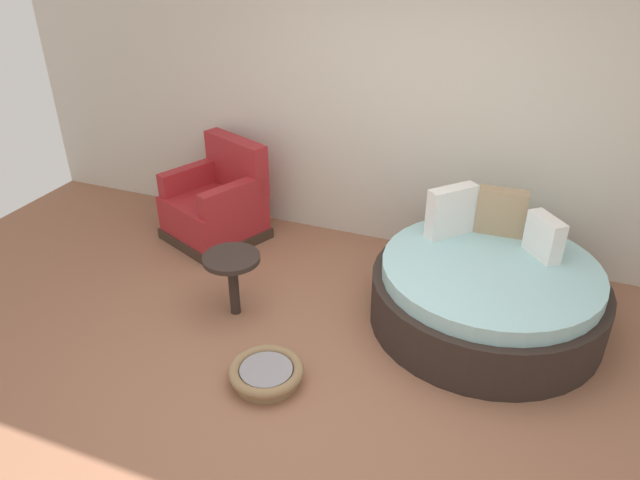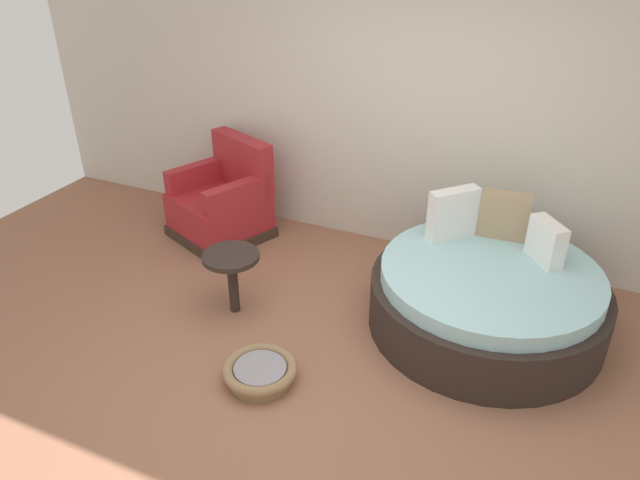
{
  "view_description": "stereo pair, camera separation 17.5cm",
  "coord_description": "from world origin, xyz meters",
  "px_view_note": "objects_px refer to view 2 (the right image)",
  "views": [
    {
      "loc": [
        1.1,
        -2.81,
        2.82
      ],
      "look_at": [
        -0.38,
        0.93,
        0.55
      ],
      "focal_mm": 33.13,
      "sensor_mm": 36.0,
      "label": 1
    },
    {
      "loc": [
        1.27,
        -2.74,
        2.82
      ],
      "look_at": [
        -0.38,
        0.93,
        0.55
      ],
      "focal_mm": 33.13,
      "sensor_mm": 36.0,
      "label": 2
    }
  ],
  "objects_px": {
    "round_daybed": "(487,296)",
    "side_table": "(232,265)",
    "red_armchair": "(223,204)",
    "pet_basket": "(260,371)"
  },
  "relations": [
    {
      "from": "round_daybed",
      "to": "side_table",
      "type": "relative_size",
      "value": 3.37
    },
    {
      "from": "round_daybed",
      "to": "red_armchair",
      "type": "relative_size",
      "value": 1.68
    },
    {
      "from": "round_daybed",
      "to": "red_armchair",
      "type": "distance_m",
      "value": 2.64
    },
    {
      "from": "pet_basket",
      "to": "red_armchair",
      "type": "bearing_deg",
      "value": 128.32
    },
    {
      "from": "red_armchair",
      "to": "side_table",
      "type": "bearing_deg",
      "value": -54.7
    },
    {
      "from": "round_daybed",
      "to": "pet_basket",
      "type": "distance_m",
      "value": 1.78
    },
    {
      "from": "round_daybed",
      "to": "pet_basket",
      "type": "relative_size",
      "value": 3.44
    },
    {
      "from": "round_daybed",
      "to": "red_armchair",
      "type": "bearing_deg",
      "value": 170.31
    },
    {
      "from": "side_table",
      "to": "red_armchair",
      "type": "bearing_deg",
      "value": 125.3
    },
    {
      "from": "red_armchair",
      "to": "pet_basket",
      "type": "bearing_deg",
      "value": -51.68
    }
  ]
}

